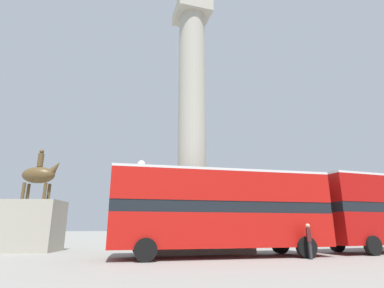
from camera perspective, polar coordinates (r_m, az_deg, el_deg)
name	(u,v)px	position (r m, az deg, el deg)	size (l,w,h in m)	color
ground_plane	(192,251)	(19.73, 0.00, -19.73)	(200.00, 200.00, 0.00)	gray
monument_column	(192,154)	(20.24, 0.00, -1.94)	(5.83, 5.83, 18.91)	#A39E8E
bus_b	(221,209)	(15.74, 5.56, -12.18)	(11.17, 3.40, 4.23)	#B7140F
equestrian_statue	(33,220)	(21.48, -28.10, -12.65)	(3.85, 3.17, 6.37)	#A39E8E
street_lamp	(140,196)	(17.55, -9.87, -9.71)	(0.47, 0.47, 5.22)	black
pedestrian_near_lamp	(309,239)	(15.82, 21.40, -16.56)	(0.36, 0.45, 1.61)	#28282D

